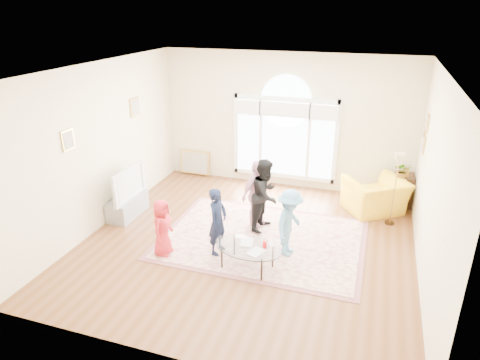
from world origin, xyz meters
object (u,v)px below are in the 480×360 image
(tv_console, at_px, (128,206))
(coffee_table, at_px, (247,248))
(area_rug, at_px, (263,239))
(armchair, at_px, (375,196))
(television, at_px, (125,182))

(tv_console, xyz_separation_m, coffee_table, (3.00, -1.09, 0.19))
(area_rug, xyz_separation_m, armchair, (1.97, 1.88, 0.37))
(area_rug, bearing_deg, tv_console, 178.47)
(tv_console, relative_size, coffee_table, 0.77)
(tv_console, bearing_deg, armchair, 19.98)
(area_rug, relative_size, tv_console, 3.60)
(tv_console, relative_size, television, 0.85)
(coffee_table, relative_size, armchair, 1.12)
(television, height_order, armchair, television)
(television, bearing_deg, area_rug, -1.54)
(television, xyz_separation_m, coffee_table, (2.99, -1.09, -0.36))
(area_rug, bearing_deg, coffee_table, -89.52)
(armchair, bearing_deg, television, -14.46)
(tv_console, xyz_separation_m, television, (0.01, -0.00, 0.55))
(tv_console, bearing_deg, television, -0.00)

